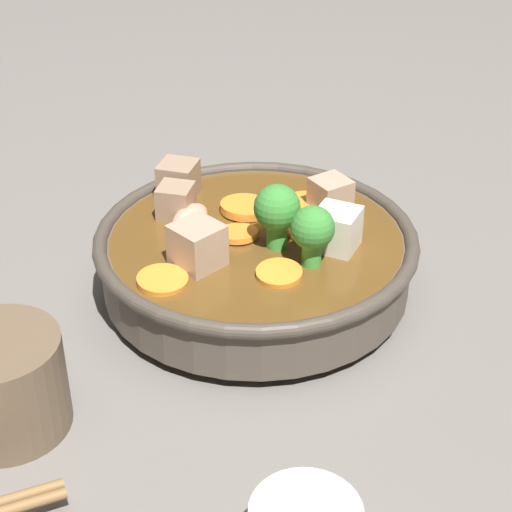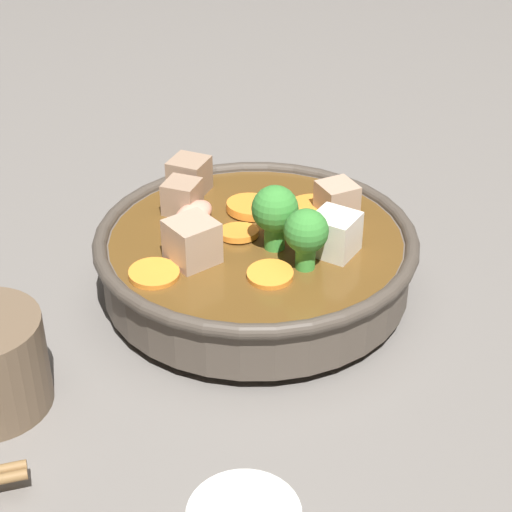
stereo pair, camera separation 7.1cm
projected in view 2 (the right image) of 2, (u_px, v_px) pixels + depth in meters
name	position (u px, v px, depth m)	size (l,w,h in m)	color
ground_plane	(256.00, 293.00, 0.73)	(3.00, 3.00, 0.00)	slate
stirfry_bowl	(256.00, 253.00, 0.71)	(0.27, 0.27, 0.11)	#51473D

